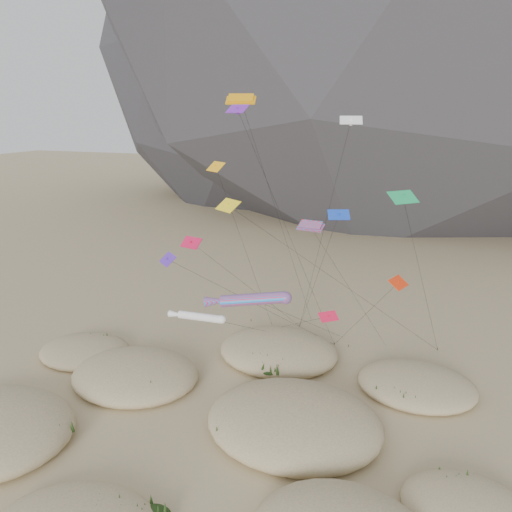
# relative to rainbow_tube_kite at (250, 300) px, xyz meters

# --- Properties ---
(ground) EXTENTS (500.00, 500.00, 0.00)m
(ground) POSITION_rel_rainbow_tube_kite_xyz_m (0.64, -6.81, -10.81)
(ground) COLOR #CCB789
(ground) RESTS_ON ground
(dunes) EXTENTS (49.98, 39.56, 3.89)m
(dunes) POSITION_rel_rainbow_tube_kite_xyz_m (-2.88, -3.46, -10.08)
(dunes) COLOR #CCB789
(dunes) RESTS_ON ground
(dune_grass) EXTENTS (40.84, 25.78, 1.44)m
(dune_grass) POSITION_rel_rainbow_tube_kite_xyz_m (0.39, -3.84, -9.96)
(dune_grass) COLOR black
(dune_grass) RESTS_ON ground
(kite_stakes) EXTENTS (23.23, 6.80, 0.30)m
(kite_stakes) POSITION_rel_rainbow_tube_kite_xyz_m (3.35, 16.30, -10.66)
(kite_stakes) COLOR #3F2D1E
(kite_stakes) RESTS_ON ground
(rainbow_tube_kite) EXTENTS (9.32, 19.51, 11.67)m
(rainbow_tube_kite) POSITION_rel_rainbow_tube_kite_xyz_m (0.00, 0.00, 0.00)
(rainbow_tube_kite) COLOR red
(rainbow_tube_kite) RESTS_ON ground
(white_tube_kite) EXTENTS (5.92, 17.62, 9.46)m
(white_tube_kite) POSITION_rel_rainbow_tube_kite_xyz_m (-4.64, -0.86, -1.95)
(white_tube_kite) COLOR white
(white_tube_kite) RESTS_ON ground
(orange_parafoil) EXTENTS (6.08, 14.05, 28.14)m
(orange_parafoil) POSITION_rel_rainbow_tube_kite_xyz_m (-4.06, 8.77, 16.49)
(orange_parafoil) COLOR orange
(orange_parafoil) RESTS_ON ground
(multi_parafoil) EXTENTS (8.04, 12.22, 16.80)m
(multi_parafoil) POSITION_rel_rainbow_tube_kite_xyz_m (3.77, 6.26, 5.35)
(multi_parafoil) COLOR red
(multi_parafoil) RESTS_ON ground
(delta_kites) EXTENTS (25.49, 20.63, 27.03)m
(delta_kites) POSITION_rel_rainbow_tube_kite_xyz_m (1.38, 5.57, 6.54)
(delta_kites) COLOR #C9123E
(delta_kites) RESTS_ON ground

